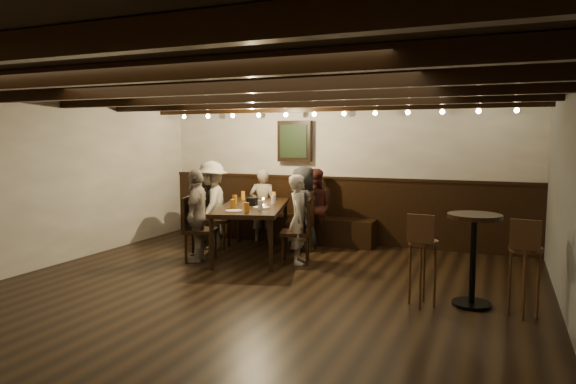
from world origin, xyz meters
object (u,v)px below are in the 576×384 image
at_px(person_bench_centre, 263,206).
at_px(person_bench_right, 314,207).
at_px(chair_right_near, 301,232).
at_px(person_left_near, 212,205).
at_px(dining_table, 253,209).
at_px(person_right_far, 299,219).
at_px(bar_stool_left, 422,271).
at_px(person_left_far, 197,215).
at_px(bar_stool_right, 524,280).
at_px(person_bench_left, 210,206).
at_px(person_right_near, 303,208).
at_px(chair_right_far, 297,244).
at_px(chair_left_near, 214,230).
at_px(chair_left_far, 200,241).
at_px(high_top_table, 474,246).

xyz_separation_m(person_bench_centre, person_bench_right, (0.90, 0.12, 0.01)).
distance_m(chair_right_near, person_left_near, 1.53).
relative_size(dining_table, person_right_far, 1.76).
bearing_deg(person_bench_right, bar_stool_left, 112.83).
relative_size(person_left_far, bar_stool_right, 1.34).
xyz_separation_m(chair_right_near, person_bench_right, (0.04, 0.48, 0.35)).
bearing_deg(person_left_near, person_left_far, -0.00).
distance_m(person_bench_left, person_right_near, 1.71).
height_order(chair_right_near, person_bench_right, person_bench_right).
xyz_separation_m(chair_right_near, person_right_far, (0.30, -0.85, 0.35)).
bearing_deg(chair_right_near, dining_table, 122.00).
relative_size(chair_right_far, person_right_near, 0.69).
height_order(bar_stool_left, bar_stool_right, same).
height_order(person_bench_right, bar_stool_left, person_bench_right).
bearing_deg(chair_left_near, person_bench_right, 105.52).
xyz_separation_m(chair_left_far, chair_right_far, (1.37, 0.43, -0.01)).
height_order(chair_right_near, person_bench_left, person_bench_left).
relative_size(chair_right_near, high_top_table, 0.96).
distance_m(chair_right_far, person_bench_centre, 1.70).
distance_m(dining_table, person_right_far, 0.88).
relative_size(person_right_far, bar_stool_left, 1.27).
bearing_deg(person_right_near, high_top_table, -142.61).
bearing_deg(person_bench_left, bar_stool_right, 140.50).
bearing_deg(person_right_far, person_left_far, 90.00).
relative_size(person_bench_left, person_bench_right, 0.97).
relative_size(chair_right_near, person_right_far, 0.75).
bearing_deg(person_bench_left, person_bench_right, 180.00).
xyz_separation_m(chair_left_near, person_bench_centre, (0.51, 0.79, 0.34)).
distance_m(dining_table, bar_stool_left, 3.15).
distance_m(dining_table, chair_left_far, 0.95).
distance_m(chair_left_far, person_left_near, 1.00).
bearing_deg(person_left_near, dining_table, 59.04).
distance_m(person_bench_left, bar_stool_right, 5.29).
xyz_separation_m(chair_right_far, person_left_near, (-1.67, 0.42, 0.43)).
height_order(chair_right_far, bar_stool_left, bar_stool_left).
distance_m(person_left_far, high_top_table, 3.90).
xyz_separation_m(person_bench_centre, person_left_near, (-0.54, -0.80, 0.08)).
distance_m(person_bench_right, person_left_near, 1.71).
height_order(person_bench_left, bar_stool_right, person_bench_left).
height_order(person_bench_left, person_right_near, person_right_near).
bearing_deg(bar_stool_left, person_left_far, 170.31).
bearing_deg(chair_right_far, person_left_far, 90.00).
bearing_deg(person_left_near, bar_stool_left, 48.02).
xyz_separation_m(chair_right_near, high_top_table, (2.72, -1.89, 0.36)).
distance_m(person_bench_left, high_top_table, 4.77).
xyz_separation_m(chair_right_near, bar_stool_left, (2.21, -2.10, 0.08)).
bearing_deg(person_bench_right, person_right_far, 83.66).
bearing_deg(person_bench_right, chair_right_near, 68.23).
distance_m(chair_right_far, person_bench_right, 1.41).
bearing_deg(person_left_near, person_bench_centre, 128.66).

